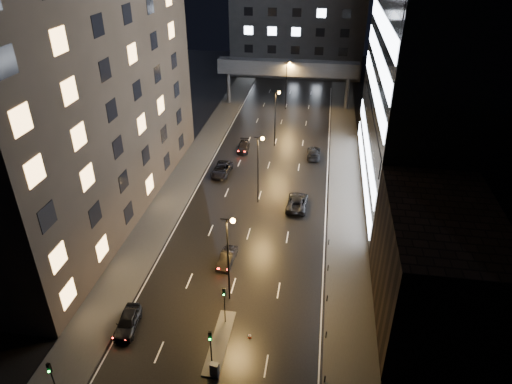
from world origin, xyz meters
TOP-DOWN VIEW (x-y plane):
  - ground at (0.00, 40.00)m, footprint 160.00×160.00m
  - sidewalk_left at (-12.50, 35.00)m, footprint 5.00×110.00m
  - sidewalk_right at (12.50, 35.00)m, footprint 5.00×110.00m
  - building_left at (-22.50, 24.00)m, footprint 15.00×48.00m
  - building_right_low at (20.00, 9.00)m, footprint 10.00×18.00m
  - building_right_glass at (25.00, 36.00)m, footprint 20.00×36.00m
  - building_far at (0.00, 98.00)m, footprint 34.00×14.00m
  - skybridge at (0.00, 70.00)m, footprint 30.00×3.00m
  - median_island at (0.30, 2.00)m, footprint 1.60×8.00m
  - traffic_signal_near at (0.30, 4.49)m, footprint 0.28×0.34m
  - traffic_signal_far at (0.30, -1.01)m, footprint 0.28×0.34m
  - traffic_signal_corner at (-11.50, -6.01)m, footprint 0.28×0.34m
  - bollard_row at (10.20, 6.50)m, footprint 0.12×25.12m
  - streetlight_near at (0.16, 8.00)m, footprint 1.45×0.50m
  - streetlight_mid_a at (0.16, 28.00)m, footprint 1.45×0.50m
  - streetlight_mid_b at (0.16, 48.00)m, footprint 1.45×0.50m
  - streetlight_far at (0.16, 68.00)m, footprint 1.45×0.50m
  - car_away_a at (-8.95, 2.43)m, footprint 2.39×4.87m
  - car_away_b at (-1.50, 13.82)m, footprint 1.83×4.40m
  - car_away_c at (-7.03, 35.76)m, footprint 2.87×5.78m
  - car_away_d at (-5.19, 45.21)m, footprint 2.34×4.99m
  - car_toward_a at (5.65, 27.48)m, footprint 2.92×6.03m
  - car_toward_b at (7.21, 44.38)m, footprint 2.34×5.50m
  - utility_cabinet at (0.70, -1.70)m, footprint 0.79×0.57m
  - cone_a at (3.00, 3.00)m, footprint 0.48×0.48m

SIDE VIEW (x-z plane):
  - ground at x=0.00m, z-range 0.00..0.00m
  - sidewalk_left at x=-12.50m, z-range 0.00..0.15m
  - sidewalk_right at x=12.50m, z-range 0.00..0.15m
  - median_island at x=0.30m, z-range 0.00..0.15m
  - cone_a at x=3.00m, z-range 0.00..0.44m
  - bollard_row at x=10.20m, z-range 0.00..0.90m
  - car_away_d at x=-5.19m, z-range 0.00..1.41m
  - car_away_b at x=-1.50m, z-range 0.00..1.42m
  - car_away_c at x=-7.03m, z-range 0.00..1.58m
  - car_toward_b at x=7.21m, z-range 0.00..1.58m
  - car_away_a at x=-8.95m, z-range 0.00..1.60m
  - utility_cabinet at x=0.70m, z-range 0.15..1.48m
  - car_toward_a at x=5.65m, z-range 0.00..1.65m
  - traffic_signal_corner at x=-11.50m, z-range 0.74..5.14m
  - traffic_signal_near at x=0.30m, z-range 0.89..5.29m
  - traffic_signal_far at x=0.30m, z-range 0.89..5.29m
  - building_right_low at x=20.00m, z-range 0.00..12.00m
  - streetlight_near at x=0.16m, z-range 1.42..11.57m
  - streetlight_mid_a at x=0.16m, z-range 1.42..11.57m
  - streetlight_mid_b at x=0.16m, z-range 1.42..11.57m
  - streetlight_far at x=0.16m, z-range 1.42..11.57m
  - skybridge at x=0.00m, z-range 3.34..13.34m
  - building_far at x=0.00m, z-range 0.00..25.00m
  - building_left at x=-22.50m, z-range 0.00..40.00m
  - building_right_glass at x=25.00m, z-range 0.00..45.00m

